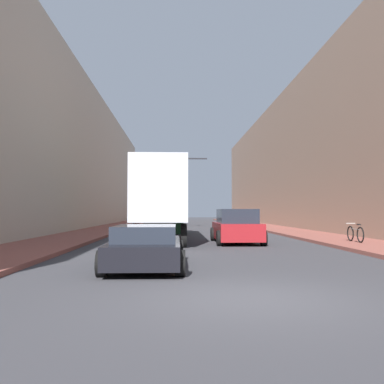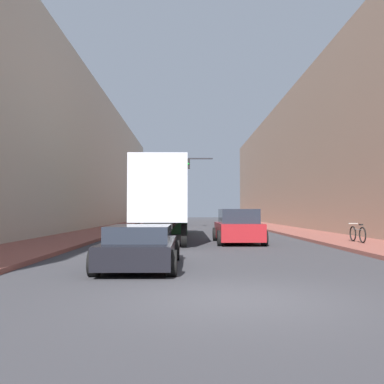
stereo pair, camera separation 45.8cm
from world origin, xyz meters
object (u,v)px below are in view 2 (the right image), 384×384
(semi_truck, at_px, (166,199))
(traffic_signal_gantry, at_px, (157,177))
(suv_car, at_px, (238,227))
(parked_bicycle, at_px, (358,234))
(sedan_car, at_px, (141,247))

(semi_truck, distance_m, traffic_signal_gantry, 15.62)
(semi_truck, relative_size, suv_car, 3.08)
(traffic_signal_gantry, xyz_separation_m, parked_bicycle, (10.63, -20.15, -4.16))
(semi_truck, xyz_separation_m, suv_car, (3.69, -3.41, -1.47))
(suv_car, height_order, parked_bicycle, suv_car)
(suv_car, bearing_deg, sedan_car, -113.09)
(sedan_car, bearing_deg, parked_bicycle, 39.40)
(semi_truck, xyz_separation_m, sedan_car, (-0.09, -12.28, -1.67))
(semi_truck, xyz_separation_m, traffic_signal_gantry, (-1.63, 15.34, 2.44))
(suv_car, bearing_deg, semi_truck, 137.27)
(semi_truck, xyz_separation_m, parked_bicycle, (9.01, -4.81, -1.72))
(sedan_car, bearing_deg, suv_car, 66.91)
(sedan_car, height_order, suv_car, suv_car)
(semi_truck, relative_size, sedan_car, 3.05)
(parked_bicycle, bearing_deg, semi_truck, 151.91)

